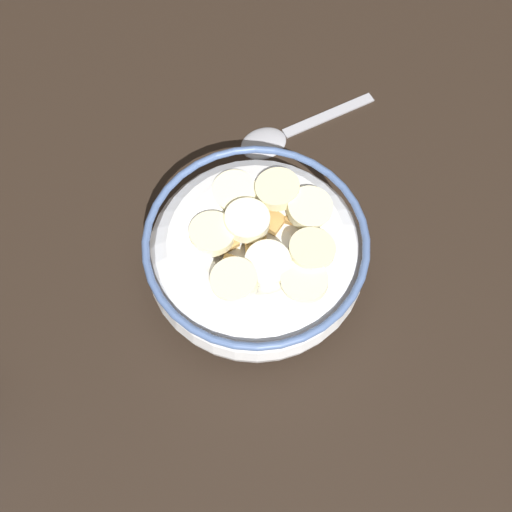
# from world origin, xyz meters

# --- Properties ---
(ground_plane) EXTENTS (1.08, 1.08, 0.02)m
(ground_plane) POSITION_xyz_m (0.00, 0.00, -0.01)
(ground_plane) COLOR black
(cereal_bowl) EXTENTS (0.17, 0.17, 0.07)m
(cereal_bowl) POSITION_xyz_m (-0.00, -0.00, 0.03)
(cereal_bowl) COLOR white
(cereal_bowl) RESTS_ON ground_plane
(spoon) EXTENTS (0.06, 0.14, 0.01)m
(spoon) POSITION_xyz_m (0.08, -0.11, 0.00)
(spoon) COLOR #A5A5AD
(spoon) RESTS_ON ground_plane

